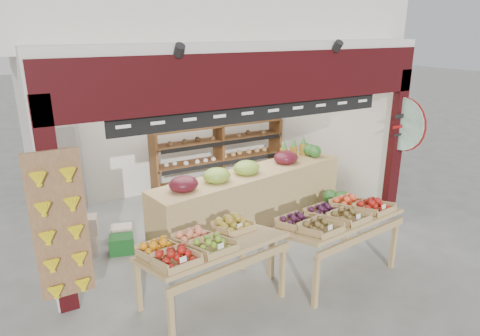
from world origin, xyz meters
name	(u,v)px	position (x,y,z in m)	size (l,w,h in m)	color
ground	(227,227)	(0.00, 0.00, 0.00)	(60.00, 60.00, 0.00)	slate
banana_board	(61,230)	(-2.73, -1.17, 1.12)	(0.60, 0.15, 1.80)	olive
gift_sign	(402,124)	(2.75, -1.15, 1.75)	(0.04, 0.93, 0.92)	#BFF0D6
back_shelving	(219,144)	(0.61, 1.52, 1.06)	(2.79, 0.46, 1.74)	brown
refrigerator	(59,168)	(-2.40, 1.84, 0.93)	(0.72, 0.72, 1.86)	#B2B3B9
cardboard_stack	(101,238)	(-2.08, 0.22, 0.22)	(1.02, 0.73, 0.60)	beige
mid_counter	(250,195)	(0.44, -0.03, 0.51)	(3.82, 1.37, 1.16)	tan
display_table_left	(202,246)	(-1.28, -1.81, 0.84)	(1.81, 1.16, 1.07)	tan
display_table_right	(336,218)	(0.63, -2.00, 0.84)	(1.80, 1.15, 1.07)	tan
watermelon_pile	(340,208)	(1.99, -0.62, 0.17)	(0.68, 0.64, 0.48)	#184617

